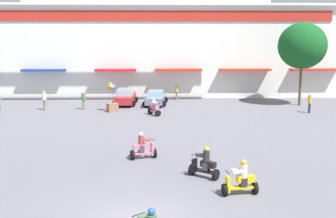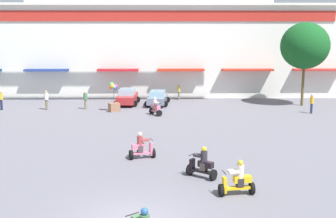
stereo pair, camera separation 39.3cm
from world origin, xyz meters
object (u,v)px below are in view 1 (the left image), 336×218
object	(u,v)px
plaza_tree_1	(302,46)
scooter_rider_1	(241,180)
scooter_rider_5	(143,148)
parked_car_0	(125,97)
scooter_rider_3	(204,165)
parked_car_1	(156,98)
pedestrian_3	(83,99)
pedestrian_2	(44,99)
balloon_vendor_cart	(112,98)
scooter_rider_4	(154,108)
pedestrian_4	(310,102)
pedestrian_0	(177,91)

from	to	relation	value
plaza_tree_1	scooter_rider_1	bearing A→B (deg)	-114.12
plaza_tree_1	scooter_rider_5	distance (m)	23.15
parked_car_0	scooter_rider_3	xyz separation A→B (m)	(5.12, -21.41, -0.13)
plaza_tree_1	parked_car_1	world-z (taller)	plaza_tree_1
pedestrian_3	plaza_tree_1	bearing A→B (deg)	4.72
scooter_rider_1	pedestrian_2	size ratio (longest dim) A/B	0.88
plaza_tree_1	balloon_vendor_cart	world-z (taller)	plaza_tree_1
scooter_rider_1	pedestrian_2	xyz separation A→B (m)	(-13.42, 20.92, 0.37)
parked_car_0	pedestrian_3	bearing A→B (deg)	-145.18
scooter_rider_4	scooter_rider_5	xyz separation A→B (m)	(-0.61, -12.75, -0.02)
plaza_tree_1	balloon_vendor_cart	bearing A→B (deg)	-170.74
parked_car_0	pedestrian_4	distance (m)	16.84
scooter_rider_1	balloon_vendor_cart	size ratio (longest dim) A/B	0.60
scooter_rider_5	pedestrian_2	size ratio (longest dim) A/B	0.85
scooter_rider_3	pedestrian_3	distance (m)	20.83
scooter_rider_3	pedestrian_4	bearing A→B (deg)	56.35
pedestrian_3	pedestrian_4	world-z (taller)	pedestrian_4
scooter_rider_1	plaza_tree_1	bearing A→B (deg)	65.88
scooter_rider_3	scooter_rider_5	xyz separation A→B (m)	(-2.98, 3.23, -0.01)
pedestrian_0	scooter_rider_5	bearing A→B (deg)	-97.92
plaza_tree_1	scooter_rider_4	size ratio (longest dim) A/B	5.14
parked_car_0	pedestrian_2	size ratio (longest dim) A/B	2.46
scooter_rider_4	pedestrian_0	world-z (taller)	pedestrian_0
pedestrian_3	scooter_rider_5	bearing A→B (deg)	-69.95
parked_car_0	pedestrian_2	world-z (taller)	pedestrian_2
parked_car_0	scooter_rider_1	bearing A→B (deg)	-74.86
parked_car_1	pedestrian_3	size ratio (longest dim) A/B	2.72
parked_car_1	pedestrian_0	world-z (taller)	pedestrian_0
pedestrian_4	balloon_vendor_cart	bearing A→B (deg)	175.85
pedestrian_2	plaza_tree_1	bearing A→B (deg)	4.62
pedestrian_3	scooter_rider_3	bearing A→B (deg)	-65.29
scooter_rider_1	pedestrian_0	xyz separation A→B (m)	(-1.31, 26.62, 0.29)
pedestrian_4	parked_car_1	bearing A→B (deg)	160.26
parked_car_1	scooter_rider_1	bearing A→B (deg)	-81.54
scooter_rider_3	scooter_rider_1	bearing A→B (deg)	-60.31
plaza_tree_1	scooter_rider_5	bearing A→B (deg)	-129.83
pedestrian_3	balloon_vendor_cart	xyz separation A→B (m)	(2.68, -1.19, 0.28)
scooter_rider_5	pedestrian_0	bearing A→B (deg)	82.08
scooter_rider_4	pedestrian_3	size ratio (longest dim) A/B	0.92
plaza_tree_1	scooter_rider_1	world-z (taller)	plaza_tree_1
scooter_rider_3	pedestrian_2	world-z (taller)	pedestrian_2
scooter_rider_3	pedestrian_0	distance (m)	24.38
scooter_rider_4	balloon_vendor_cart	size ratio (longest dim) A/B	0.59
parked_car_0	pedestrian_2	distance (m)	7.54
plaza_tree_1	pedestrian_4	xyz separation A→B (m)	(-0.52, -4.09, -4.65)
pedestrian_0	pedestrian_2	size ratio (longest dim) A/B	0.92
parked_car_0	pedestrian_0	size ratio (longest dim) A/B	2.68
pedestrian_0	parked_car_0	bearing A→B (deg)	-149.73
pedestrian_2	scooter_rider_3	bearing A→B (deg)	-56.97
plaza_tree_1	scooter_rider_1	xyz separation A→B (m)	(-10.22, -22.83, -4.99)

